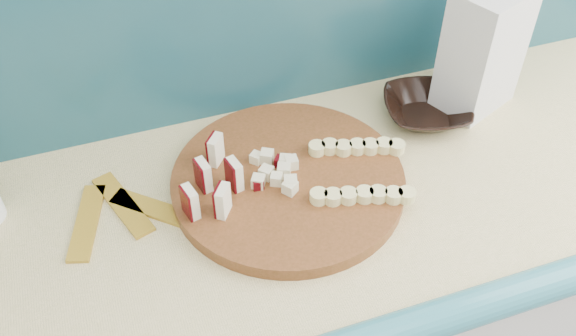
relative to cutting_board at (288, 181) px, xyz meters
The scene contains 8 objects.
backsplash 0.41m from the cutting_board, 132.05° to the left, with size 2.20×0.02×0.50m, color teal.
cutting_board is the anchor object (origin of this frame).
apple_wedges 0.14m from the cutting_board, behind, with size 0.12×0.17×0.06m.
apple_chunks 0.04m from the cutting_board, 162.34° to the left, with size 0.07×0.07×0.02m.
banana_slices 0.13m from the cutting_board, 17.37° to the right, with size 0.21×0.20×0.02m.
brown_bowl 0.34m from the cutting_board, 15.72° to the left, with size 0.17×0.17×0.04m, color black.
flour_bag 0.47m from the cutting_board, 13.84° to the left, with size 0.15×0.11×0.26m, color silver.
banana_peel 0.30m from the cutting_board, behind, with size 0.24×0.20×0.01m.
Camera 1 is at (0.06, 0.77, 1.74)m, focal length 40.00 mm.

